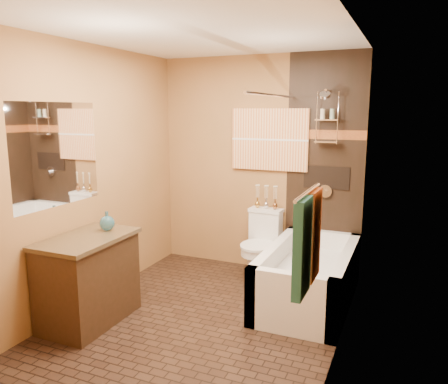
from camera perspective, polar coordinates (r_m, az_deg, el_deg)
The scene contains 23 objects.
floor at distance 4.16m, azimuth -2.77°, elevation -16.24°, with size 3.00×3.00×0.00m, color black.
wall_left at distance 4.42m, azimuth -17.03°, elevation 1.98°, with size 0.02×3.00×2.50m, color #A16C3E.
wall_right at distance 3.41m, azimuth 15.44°, elevation -0.38°, with size 0.02×3.00×2.50m, color #A16C3E.
wall_back at distance 5.14m, azimuth 4.49°, elevation 3.56°, with size 2.40×0.02×2.50m, color #A16C3E.
wall_front at distance 2.54m, azimuth -18.12°, elevation -4.28°, with size 2.40×0.02×2.50m, color #A16C3E.
ceiling at distance 3.76m, azimuth -3.13°, elevation 20.10°, with size 3.00×3.00×0.00m, color silver.
alcove_tile_back at distance 4.93m, azimuth 13.00°, elevation 3.03°, with size 0.85×0.01×2.50m, color black.
alcove_tile_right at distance 4.15m, azimuth 16.74°, elevation 1.45°, with size 0.01×1.50×2.50m, color black.
mosaic_band_back at distance 4.89m, azimuth 13.16°, elevation 7.31°, with size 0.85×0.01×0.10m, color maroon.
mosaic_band_right at distance 4.11m, azimuth 16.88°, elevation 6.56°, with size 0.01×1.50×0.10m, color maroon.
alcove_niche at distance 4.94m, azimuth 13.23°, elevation 1.85°, with size 0.50×0.01×0.25m, color black.
shower_fixtures at distance 4.78m, azimuth 13.27°, elevation 7.79°, with size 0.24×0.33×1.16m.
curtain_rod at distance 4.26m, azimuth 6.50°, elevation 12.45°, with size 0.03×0.03×1.55m, color silver.
towel_bar at distance 2.37m, azimuth 10.88°, elevation -0.02°, with size 0.02×0.02×0.55m, color silver.
towel_teal at distance 2.31m, azimuth 10.17°, elevation -7.18°, with size 0.05×0.22×0.52m, color #20646C.
towel_rust at distance 2.55m, azimuth 11.53°, elevation -5.50°, with size 0.05×0.22×0.52m, color brown.
sunset_painting at distance 5.04m, azimuth 5.98°, elevation 6.83°, with size 0.90×0.04×0.70m, color #D56632.
vanity_mirror at distance 4.07m, azimuth -20.98°, elevation 4.58°, with size 0.01×1.00×0.90m, color white.
bathtub at distance 4.48m, azimuth 11.00°, elevation -11.30°, with size 0.80×1.50×0.55m.
toilet at distance 5.02m, azimuth 4.84°, elevation -6.75°, with size 0.39×0.58×0.76m.
vanity at distance 4.15m, azimuth -17.30°, elevation -10.81°, with size 0.56×0.90×0.79m.
teal_bottle at distance 4.14m, azimuth -15.03°, elevation -3.69°, with size 0.14×0.14×0.22m, color #255F6F, non-canonical shape.
bud_vases at distance 5.05m, azimuth 5.55°, elevation -0.56°, with size 0.27×0.06×0.27m.
Camera 1 is at (1.65, -3.33, 1.88)m, focal length 35.00 mm.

